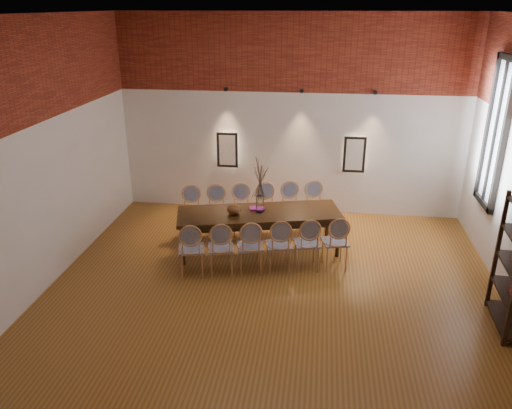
# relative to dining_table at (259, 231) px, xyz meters

# --- Properties ---
(floor) EXTENTS (7.00, 7.00, 0.02)m
(floor) POSITION_rel_dining_table_xyz_m (0.39, -1.51, -0.39)
(floor) COLOR brown
(floor) RESTS_ON ground
(ceiling) EXTENTS (7.00, 7.00, 0.02)m
(ceiling) POSITION_rel_dining_table_xyz_m (0.39, -1.51, 3.63)
(ceiling) COLOR silver
(ceiling) RESTS_ON ground
(wall_back) EXTENTS (7.00, 0.10, 4.00)m
(wall_back) POSITION_rel_dining_table_xyz_m (0.39, 2.04, 1.62)
(wall_back) COLOR silver
(wall_back) RESTS_ON ground
(wall_front) EXTENTS (7.00, 0.10, 4.00)m
(wall_front) POSITION_rel_dining_table_xyz_m (0.39, -5.06, 1.62)
(wall_front) COLOR silver
(wall_front) RESTS_ON ground
(wall_left) EXTENTS (0.10, 7.00, 4.00)m
(wall_left) POSITION_rel_dining_table_xyz_m (-3.16, -1.51, 1.62)
(wall_left) COLOR silver
(wall_left) RESTS_ON ground
(brick_band_back) EXTENTS (7.00, 0.02, 1.50)m
(brick_band_back) POSITION_rel_dining_table_xyz_m (0.39, 1.97, 2.88)
(brick_band_back) COLOR maroon
(brick_band_back) RESTS_ON ground
(brick_band_front) EXTENTS (7.00, 0.02, 1.50)m
(brick_band_front) POSITION_rel_dining_table_xyz_m (0.39, -4.99, 2.88)
(brick_band_front) COLOR maroon
(brick_band_front) RESTS_ON ground
(brick_band_left) EXTENTS (0.02, 7.00, 1.50)m
(brick_band_left) POSITION_rel_dining_table_xyz_m (-3.09, -1.51, 2.88)
(brick_band_left) COLOR maroon
(brick_band_left) RESTS_ON ground
(niche_left) EXTENTS (0.36, 0.06, 0.66)m
(niche_left) POSITION_rel_dining_table_xyz_m (-0.91, 1.94, 0.93)
(niche_left) COLOR #FFEAC6
(niche_left) RESTS_ON wall_back
(niche_right) EXTENTS (0.36, 0.06, 0.66)m
(niche_right) POSITION_rel_dining_table_xyz_m (1.69, 1.94, 0.93)
(niche_right) COLOR #FFEAC6
(niche_right) RESTS_ON wall_back
(spot_fixture_left) EXTENTS (0.08, 0.10, 0.08)m
(spot_fixture_left) POSITION_rel_dining_table_xyz_m (-0.91, 1.91, 2.17)
(spot_fixture_left) COLOR black
(spot_fixture_left) RESTS_ON wall_back
(spot_fixture_mid) EXTENTS (0.08, 0.10, 0.08)m
(spot_fixture_mid) POSITION_rel_dining_table_xyz_m (0.59, 1.91, 2.17)
(spot_fixture_mid) COLOR black
(spot_fixture_mid) RESTS_ON wall_back
(spot_fixture_right) EXTENTS (0.08, 0.10, 0.08)m
(spot_fixture_right) POSITION_rel_dining_table_xyz_m (1.99, 1.91, 2.17)
(spot_fixture_right) COLOR black
(spot_fixture_right) RESTS_ON wall_back
(window_glass) EXTENTS (0.02, 0.78, 2.38)m
(window_glass) POSITION_rel_dining_table_xyz_m (3.85, 0.49, 1.77)
(window_glass) COLOR silver
(window_glass) RESTS_ON wall_right
(window_frame) EXTENTS (0.08, 0.90, 2.50)m
(window_frame) POSITION_rel_dining_table_xyz_m (3.83, 0.49, 1.77)
(window_frame) COLOR black
(window_frame) RESTS_ON wall_right
(window_mullion) EXTENTS (0.06, 0.06, 2.40)m
(window_mullion) POSITION_rel_dining_table_xyz_m (3.83, 0.49, 1.77)
(window_mullion) COLOR black
(window_mullion) RESTS_ON wall_right
(dining_table) EXTENTS (2.97, 1.57, 0.75)m
(dining_table) POSITION_rel_dining_table_xyz_m (0.00, 0.00, 0.00)
(dining_table) COLOR #321C0A
(dining_table) RESTS_ON floor
(chair_near_a) EXTENTS (0.53, 0.53, 0.94)m
(chair_near_a) POSITION_rel_dining_table_xyz_m (-0.97, -1.00, 0.09)
(chair_near_a) COLOR tan
(chair_near_a) RESTS_ON floor
(chair_near_b) EXTENTS (0.53, 0.53, 0.94)m
(chair_near_b) POSITION_rel_dining_table_xyz_m (-0.51, -0.88, 0.09)
(chair_near_b) COLOR tan
(chair_near_b) RESTS_ON floor
(chair_near_c) EXTENTS (0.53, 0.53, 0.94)m
(chair_near_c) POSITION_rel_dining_table_xyz_m (-0.05, -0.77, 0.09)
(chair_near_c) COLOR tan
(chair_near_c) RESTS_ON floor
(chair_near_d) EXTENTS (0.53, 0.53, 0.94)m
(chair_near_d) POSITION_rel_dining_table_xyz_m (0.41, -0.66, 0.09)
(chair_near_d) COLOR tan
(chair_near_d) RESTS_ON floor
(chair_near_e) EXTENTS (0.53, 0.53, 0.94)m
(chair_near_e) POSITION_rel_dining_table_xyz_m (0.86, -0.54, 0.09)
(chair_near_e) COLOR tan
(chair_near_e) RESTS_ON floor
(chair_near_f) EXTENTS (0.53, 0.53, 0.94)m
(chair_near_f) POSITION_rel_dining_table_xyz_m (1.32, -0.43, 0.09)
(chair_near_f) COLOR tan
(chair_near_f) RESTS_ON floor
(chair_far_a) EXTENTS (0.53, 0.53, 0.94)m
(chair_far_a) POSITION_rel_dining_table_xyz_m (-1.32, 0.43, 0.09)
(chair_far_a) COLOR tan
(chair_far_a) RESTS_ON floor
(chair_far_b) EXTENTS (0.53, 0.53, 0.94)m
(chair_far_b) POSITION_rel_dining_table_xyz_m (-0.86, 0.54, 0.09)
(chair_far_b) COLOR tan
(chair_far_b) RESTS_ON floor
(chair_far_c) EXTENTS (0.53, 0.53, 0.94)m
(chair_far_c) POSITION_rel_dining_table_xyz_m (-0.41, 0.66, 0.09)
(chair_far_c) COLOR tan
(chair_far_c) RESTS_ON floor
(chair_far_d) EXTENTS (0.53, 0.53, 0.94)m
(chair_far_d) POSITION_rel_dining_table_xyz_m (0.05, 0.77, 0.09)
(chair_far_d) COLOR tan
(chair_far_d) RESTS_ON floor
(chair_far_e) EXTENTS (0.53, 0.53, 0.94)m
(chair_far_e) POSITION_rel_dining_table_xyz_m (0.51, 0.88, 0.09)
(chair_far_e) COLOR tan
(chair_far_e) RESTS_ON floor
(chair_far_f) EXTENTS (0.53, 0.53, 0.94)m
(chair_far_f) POSITION_rel_dining_table_xyz_m (0.97, 1.00, 0.09)
(chair_far_f) COLOR tan
(chair_far_f) RESTS_ON floor
(vase) EXTENTS (0.14, 0.14, 0.30)m
(vase) POSITION_rel_dining_table_xyz_m (0.02, 0.00, 0.53)
(vase) COLOR silver
(vase) RESTS_ON dining_table
(dried_branches) EXTENTS (0.50, 0.50, 0.70)m
(dried_branches) POSITION_rel_dining_table_xyz_m (0.02, 0.00, 0.98)
(dried_branches) COLOR #433026
(dried_branches) RESTS_ON vase
(bowl) EXTENTS (0.24, 0.24, 0.18)m
(bowl) POSITION_rel_dining_table_xyz_m (-0.42, -0.16, 0.46)
(bowl) COLOR brown
(bowl) RESTS_ON dining_table
(book) EXTENTS (0.30, 0.24, 0.03)m
(book) POSITION_rel_dining_table_xyz_m (-0.05, 0.13, 0.39)
(book) COLOR #8D177E
(book) RESTS_ON dining_table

